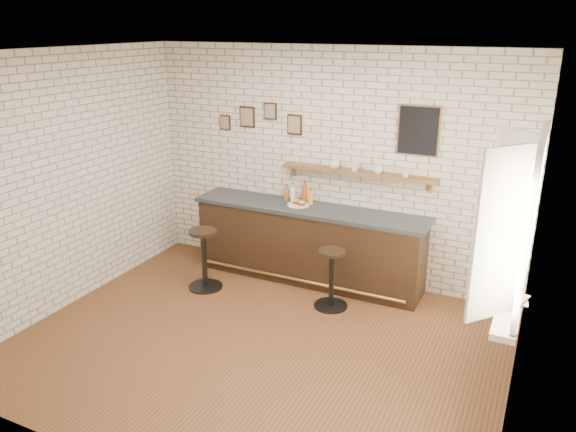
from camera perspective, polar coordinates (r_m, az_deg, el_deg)
name	(u,v)px	position (r m, az deg, el deg)	size (l,w,h in m)	color
ground	(258,344)	(6.16, -3.07, -12.84)	(5.00, 5.00, 0.00)	brown
bar_counter	(308,244)	(7.35, 2.09, -2.82)	(3.10, 0.65, 1.01)	#2F1F11
sandwich_plate	(298,205)	(7.24, 1.06, 1.13)	(0.28, 0.28, 0.01)	white
ciabatta_sandwich	(299,202)	(7.23, 1.12, 1.41)	(0.21, 0.15, 0.06)	tan
potato_chips	(297,204)	(7.25, 0.94, 1.20)	(0.26, 0.19, 0.00)	#DFB64E
bitters_bottle_brown	(287,194)	(7.41, -0.15, 2.24)	(0.07, 0.07, 0.22)	brown
bitters_bottle_white	(293,194)	(7.37, 0.50, 2.23)	(0.07, 0.07, 0.25)	white
bitters_bottle_amber	(304,194)	(7.29, 1.68, 2.23)	(0.07, 0.07, 0.31)	#A7461A
condiment_bottle_yellow	(310,198)	(7.27, 2.29, 1.86)	(0.07, 0.07, 0.21)	gold
bar_stool_left	(204,257)	(7.23, -8.52, -4.16)	(0.46, 0.46, 0.79)	black
bar_stool_right	(332,277)	(6.71, 4.44, -6.17)	(0.41, 0.41, 0.73)	black
wall_shelf	(357,173)	(7.04, 7.06, 4.36)	(2.00, 0.18, 0.18)	brown
shelf_cup_a	(335,165)	(7.11, 4.78, 5.21)	(0.13, 0.13, 0.10)	white
shelf_cup_b	(355,167)	(7.03, 6.79, 4.96)	(0.11, 0.11, 0.10)	white
shelf_cup_c	(378,170)	(6.94, 9.13, 4.66)	(0.12, 0.12, 0.10)	white
shelf_cup_d	(406,173)	(6.86, 11.86, 4.30)	(0.10, 0.10, 0.09)	white
back_wall_decor	(348,125)	(7.04, 6.11, 9.14)	(2.96, 0.02, 0.56)	black
window_sill	(510,303)	(5.41, 21.63, -8.22)	(0.20, 1.35, 0.06)	white
casement_window	(516,223)	(5.12, 22.17, -0.66)	(0.40, 1.30, 1.56)	white
book_lower	(508,299)	(5.38, 21.46, -7.84)	(0.16, 0.22, 0.02)	tan
book_upper	(509,295)	(5.41, 21.52, -7.49)	(0.15, 0.21, 0.02)	tan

